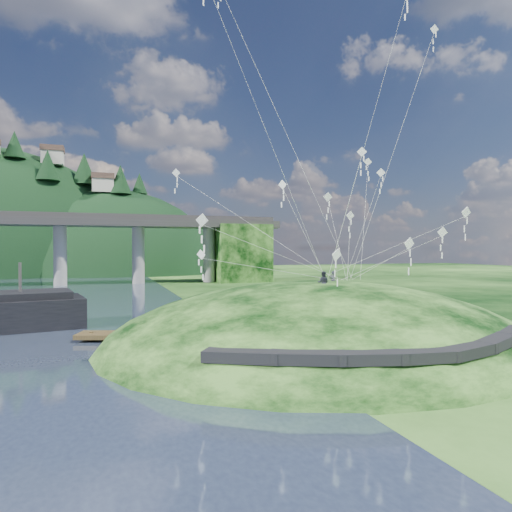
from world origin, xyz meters
name	(u,v)px	position (x,y,z in m)	size (l,w,h in m)	color
ground	(230,357)	(0.00, 0.00, 0.00)	(320.00, 320.00, 0.00)	black
grass_hill	(319,362)	(8.00, 2.00, -1.50)	(36.00, 32.00, 13.00)	black
footpath	(406,349)	(7.46, -9.74, 2.08)	(22.29, 5.84, 0.83)	black
bridge	(5,238)	(-26.46, 70.07, 9.70)	(160.00, 11.00, 15.00)	#2D2B2B
wooden_dock	(169,335)	(-3.28, 7.06, 0.47)	(14.92, 6.91, 1.07)	#3B2D18
kite_flyers	(326,271)	(8.28, 1.42, 5.85)	(2.89, 2.99, 1.84)	#262732
kite_swarm	(328,168)	(7.84, 0.32, 13.79)	(20.95, 17.87, 21.82)	silver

